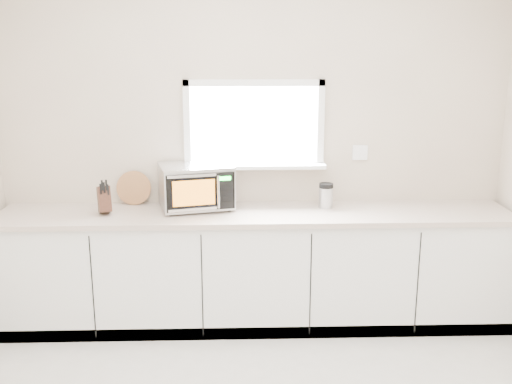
{
  "coord_description": "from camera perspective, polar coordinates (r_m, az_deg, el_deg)",
  "views": [
    {
      "loc": [
        -0.14,
        -2.7,
        2.19
      ],
      "look_at": [
        0.0,
        1.55,
        1.11
      ],
      "focal_mm": 42.0,
      "sensor_mm": 36.0,
      "label": 1
    }
  ],
  "objects": [
    {
      "name": "back_wall",
      "position": [
        4.77,
        -0.18,
        4.25
      ],
      "size": [
        4.0,
        0.17,
        2.7
      ],
      "color": "beige",
      "rests_on": "ground"
    },
    {
      "name": "cutting_board",
      "position": [
        4.85,
        -11.57,
        0.39
      ],
      "size": [
        0.27,
        0.06,
        0.27
      ],
      "primitive_type": "cylinder",
      "rotation": [
        1.4,
        0.0,
        0.0
      ],
      "color": "#AA6D41",
      "rests_on": "countertop"
    },
    {
      "name": "knife_block",
      "position": [
        4.64,
        -14.26,
        -0.63
      ],
      "size": [
        0.15,
        0.21,
        0.27
      ],
      "rotation": [
        0.0,
        0.0,
        0.34
      ],
      "color": "#462819",
      "rests_on": "countertop"
    },
    {
      "name": "microwave",
      "position": [
        4.65,
        -5.72,
        0.62
      ],
      "size": [
        0.62,
        0.53,
        0.35
      ],
      "rotation": [
        0.0,
        0.0,
        0.24
      ],
      "color": "black",
      "rests_on": "countertop"
    },
    {
      "name": "countertop",
      "position": [
        4.58,
        -0.07,
        -2.14
      ],
      "size": [
        3.92,
        0.64,
        0.04
      ],
      "primitive_type": "cube",
      "color": "beige",
      "rests_on": "cabinets"
    },
    {
      "name": "cabinets",
      "position": [
        4.74,
        -0.07,
        -7.45
      ],
      "size": [
        3.92,
        0.6,
        0.88
      ],
      "primitive_type": "cube",
      "color": "silver",
      "rests_on": "ground"
    },
    {
      "name": "coffee_grinder",
      "position": [
        4.7,
        6.67,
        -0.32
      ],
      "size": [
        0.14,
        0.14,
        0.2
      ],
      "rotation": [
        0.0,
        0.0,
        0.25
      ],
      "color": "#B8BBC0",
      "rests_on": "countertop"
    }
  ]
}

